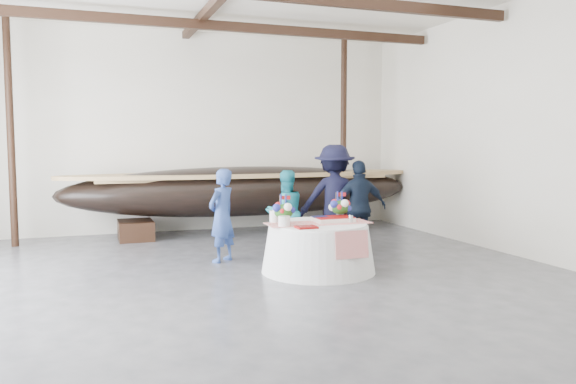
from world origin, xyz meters
name	(u,v)px	position (x,y,z in m)	size (l,w,h in m)	color
floor	(265,297)	(0.00, 0.00, 0.00)	(10.00, 12.00, 0.01)	#3D3D42
wall_back	(186,132)	(0.00, 6.00, 2.25)	(10.00, 0.02, 4.50)	silver
wall_right	(569,127)	(5.00, 0.00, 2.25)	(0.02, 12.00, 4.50)	silver
longboat_display	(246,191)	(1.15, 5.07, 0.95)	(7.93, 1.59, 1.49)	black
banquet_table	(318,247)	(1.21, 1.12, 0.38)	(1.77, 1.77, 0.76)	white
tabletop_items	(313,213)	(1.17, 1.23, 0.91)	(1.65, 0.95, 0.40)	red
guest_woman_blue	(222,215)	(-0.03, 2.34, 0.79)	(0.57, 0.38, 1.57)	navy
guest_woman_teal	(285,212)	(1.19, 2.59, 0.76)	(0.74, 0.57, 1.52)	teal
guest_man_left	(334,199)	(2.10, 2.47, 0.99)	(1.27, 0.73, 1.97)	black
guest_man_right	(360,207)	(2.45, 2.16, 0.85)	(0.99, 0.41, 1.69)	black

